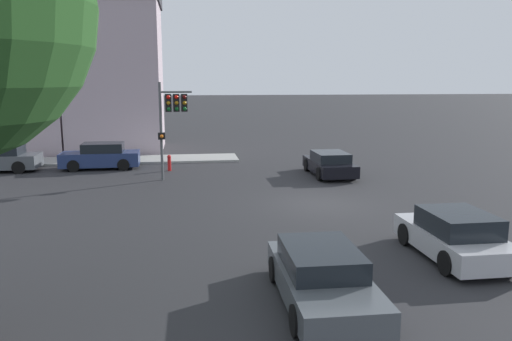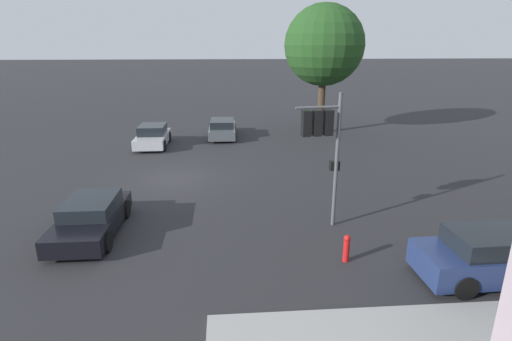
{
  "view_description": "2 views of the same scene",
  "coord_description": "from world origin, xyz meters",
  "px_view_note": "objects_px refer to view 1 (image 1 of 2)",
  "views": [
    {
      "loc": [
        -19.81,
        5.5,
        5.14
      ],
      "look_at": [
        0.92,
        2.53,
        1.32
      ],
      "focal_mm": 35.0,
      "sensor_mm": 36.0,
      "label": 1
    },
    {
      "loc": [
        19.7,
        2.72,
        6.68
      ],
      "look_at": [
        2.92,
        4.0,
        1.25
      ],
      "focal_mm": 28.0,
      "sensor_mm": 36.0,
      "label": 2
    }
  ],
  "objects_px": {
    "crossing_car_0": "(330,164)",
    "crossing_car_2": "(455,236)",
    "crossing_car_1": "(322,277)",
    "parked_car_0": "(101,156)",
    "fire_hydrant": "(169,162)",
    "traffic_signal": "(172,111)"
  },
  "relations": [
    {
      "from": "crossing_car_0",
      "to": "crossing_car_2",
      "type": "bearing_deg",
      "value": 179.8
    },
    {
      "from": "crossing_car_0",
      "to": "parked_car_0",
      "type": "height_order",
      "value": "parked_car_0"
    },
    {
      "from": "crossing_car_0",
      "to": "crossing_car_1",
      "type": "bearing_deg",
      "value": 162.91
    },
    {
      "from": "crossing_car_1",
      "to": "fire_hydrant",
      "type": "bearing_deg",
      "value": -166.46
    },
    {
      "from": "crossing_car_0",
      "to": "crossing_car_2",
      "type": "relative_size",
      "value": 1.08
    },
    {
      "from": "crossing_car_0",
      "to": "crossing_car_2",
      "type": "xyz_separation_m",
      "value": [
        -12.91,
        0.04,
        0.03
      ]
    },
    {
      "from": "crossing_car_2",
      "to": "parked_car_0",
      "type": "distance_m",
      "value": 21.03
    },
    {
      "from": "crossing_car_1",
      "to": "fire_hydrant",
      "type": "height_order",
      "value": "crossing_car_1"
    },
    {
      "from": "crossing_car_1",
      "to": "fire_hydrant",
      "type": "xyz_separation_m",
      "value": [
        17.9,
        3.99,
        -0.14
      ]
    },
    {
      "from": "crossing_car_2",
      "to": "crossing_car_1",
      "type": "bearing_deg",
      "value": 116.49
    },
    {
      "from": "crossing_car_1",
      "to": "crossing_car_2",
      "type": "relative_size",
      "value": 1.11
    },
    {
      "from": "crossing_car_2",
      "to": "fire_hydrant",
      "type": "relative_size",
      "value": 4.46
    },
    {
      "from": "crossing_car_0",
      "to": "crossing_car_1",
      "type": "xyz_separation_m",
      "value": [
        -15.25,
        4.68,
        -0.0
      ]
    },
    {
      "from": "parked_car_0",
      "to": "fire_hydrant",
      "type": "relative_size",
      "value": 4.86
    },
    {
      "from": "crossing_car_1",
      "to": "crossing_car_0",
      "type": "bearing_deg",
      "value": 163.91
    },
    {
      "from": "crossing_car_2",
      "to": "parked_car_0",
      "type": "relative_size",
      "value": 0.92
    },
    {
      "from": "crossing_car_1",
      "to": "crossing_car_2",
      "type": "distance_m",
      "value": 5.2
    },
    {
      "from": "parked_car_0",
      "to": "crossing_car_2",
      "type": "bearing_deg",
      "value": 125.56
    },
    {
      "from": "traffic_signal",
      "to": "parked_car_0",
      "type": "distance_m",
      "value": 6.45
    },
    {
      "from": "traffic_signal",
      "to": "crossing_car_0",
      "type": "height_order",
      "value": "traffic_signal"
    },
    {
      "from": "crossing_car_0",
      "to": "parked_car_0",
      "type": "bearing_deg",
      "value": 72.75
    },
    {
      "from": "crossing_car_1",
      "to": "traffic_signal",
      "type": "bearing_deg",
      "value": -165.44
    }
  ]
}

